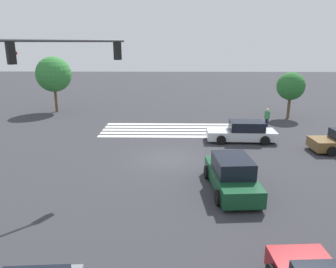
{
  "coord_description": "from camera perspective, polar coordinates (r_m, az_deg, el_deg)",
  "views": [
    {
      "loc": [
        -0.32,
        18.7,
        6.8
      ],
      "look_at": [
        0.0,
        0.0,
        1.56
      ],
      "focal_mm": 35.0,
      "sensor_mm": 36.0,
      "label": 1
    }
  ],
  "objects": [
    {
      "name": "ground_plane",
      "position": [
        19.9,
        -0.0,
        -4.34
      ],
      "size": [
        123.55,
        123.55,
        0.0
      ],
      "primitive_type": "plane",
      "color": "#333338"
    },
    {
      "name": "crosswalk_markings",
      "position": [
        26.39,
        0.26,
        0.72
      ],
      "size": [
        10.78,
        4.4,
        0.01
      ],
      "rotation": [
        0.0,
        0.0,
        1.57
      ],
      "color": "silver",
      "rests_on": "ground_plane"
    },
    {
      "name": "traffic_signal_mast",
      "position": [
        14.31,
        -25.19,
        7.55
      ],
      "size": [
        5.53,
        5.53,
        7.12
      ],
      "rotation": [
        0.0,
        0.0,
        -2.36
      ],
      "color": "#47474C",
      "rests_on": "ground_plane"
    },
    {
      "name": "car_0",
      "position": [
        23.84,
        12.88,
        0.35
      ],
      "size": [
        4.87,
        2.13,
        1.46
      ],
      "rotation": [
        0.0,
        0.0,
        -0.03
      ],
      "color": "silver",
      "rests_on": "ground_plane"
    },
    {
      "name": "car_2",
      "position": [
        15.85,
        11.04,
        -7.05
      ],
      "size": [
        2.32,
        4.77,
        1.67
      ],
      "rotation": [
        0.0,
        0.0,
        -1.5
      ],
      "color": "#144728",
      "rests_on": "ground_plane"
    },
    {
      "name": "pedestrian",
      "position": [
        27.87,
        16.86,
        2.79
      ],
      "size": [
        0.41,
        0.41,
        1.66
      ],
      "rotation": [
        0.0,
        0.0,
        0.75
      ],
      "color": "#232842",
      "rests_on": "ground_plane"
    },
    {
      "name": "tree_corner_a",
      "position": [
        34.83,
        -19.31,
        9.78
      ],
      "size": [
        3.47,
        3.47,
        5.51
      ],
      "color": "brown",
      "rests_on": "ground_plane"
    },
    {
      "name": "tree_corner_b",
      "position": [
        32.19,
        20.6,
        7.78
      ],
      "size": [
        2.53,
        2.53,
        4.23
      ],
      "color": "brown",
      "rests_on": "ground_plane"
    }
  ]
}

